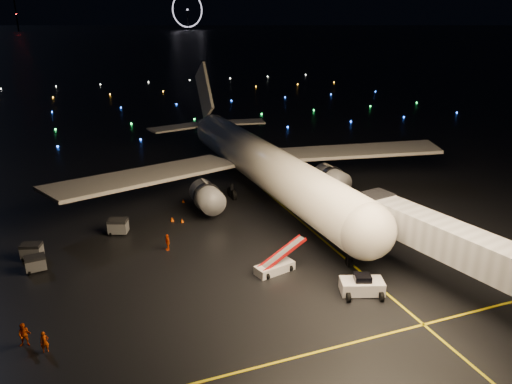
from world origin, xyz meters
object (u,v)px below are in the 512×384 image
(pushback_tug, at_px, (362,284))
(baggage_cart_2, at_px, (36,264))
(airliner, at_px, (254,136))
(baggage_cart_1, at_px, (32,251))
(crew_a, at_px, (45,342))
(crew_c, at_px, (167,242))
(crew_b, at_px, (24,335))
(baggage_cart_0, at_px, (118,227))
(belt_loader, at_px, (275,259))

(pushback_tug, height_order, baggage_cart_2, pushback_tug)
(airliner, bearing_deg, baggage_cart_1, -160.53)
(crew_a, xyz_separation_m, baggage_cart_1, (-1.46, 16.71, -0.00))
(crew_c, relative_size, baggage_cart_2, 0.97)
(crew_c, distance_m, baggage_cart_1, 13.86)
(crew_b, bearing_deg, crew_c, 54.03)
(pushback_tug, distance_m, baggage_cart_0, 28.63)
(airliner, xyz_separation_m, baggage_cart_1, (-29.03, -11.44, -7.19))
(pushback_tug, distance_m, crew_b, 28.38)
(crew_a, xyz_separation_m, crew_c, (12.08, 13.75, 0.06))
(airliner, height_order, crew_a, airliner)
(pushback_tug, relative_size, baggage_cart_0, 1.82)
(pushback_tug, bearing_deg, baggage_cart_2, 170.93)
(crew_a, height_order, baggage_cart_0, baggage_cart_0)
(belt_loader, xyz_separation_m, baggage_cart_1, (-22.40, 11.57, -0.56))
(crew_b, height_order, baggage_cart_2, crew_b)
(belt_loader, bearing_deg, pushback_tug, -61.35)
(pushback_tug, relative_size, baggage_cart_1, 1.93)
(airliner, height_order, baggage_cart_0, airliner)
(airliner, bearing_deg, pushback_tug, -93.49)
(crew_a, height_order, crew_b, crew_b)
(crew_b, height_order, crew_c, crew_b)
(crew_a, bearing_deg, pushback_tug, -8.08)
(baggage_cart_1, bearing_deg, belt_loader, -10.52)
(airliner, xyz_separation_m, pushback_tug, (-0.74, -29.46, -7.13))
(belt_loader, distance_m, baggage_cart_2, 23.62)
(belt_loader, height_order, crew_c, belt_loader)
(belt_loader, relative_size, baggage_cart_2, 3.07)
(crew_c, height_order, baggage_cart_2, crew_c)
(crew_c, bearing_deg, crew_b, -55.45)
(baggage_cart_1, bearing_deg, crew_b, -73.12)
(pushback_tug, distance_m, belt_loader, 8.74)
(crew_b, bearing_deg, pushback_tug, 6.13)
(baggage_cart_0, bearing_deg, baggage_cart_1, -139.15)
(baggage_cart_0, bearing_deg, crew_a, -89.54)
(baggage_cart_1, bearing_deg, baggage_cart_0, 36.26)
(belt_loader, relative_size, baggage_cart_0, 2.75)
(crew_a, xyz_separation_m, crew_b, (-1.44, 1.33, 0.12))
(crew_a, xyz_separation_m, baggage_cart_0, (7.61, 19.91, 0.05))
(crew_b, relative_size, baggage_cart_0, 0.92)
(baggage_cart_0, bearing_deg, crew_c, -32.70)
(airliner, height_order, crew_b, airliner)
(crew_a, height_order, baggage_cart_2, crew_a)
(airliner, distance_m, pushback_tug, 30.32)
(crew_c, bearing_deg, baggage_cart_2, -98.21)
(baggage_cart_0, bearing_deg, belt_loader, -26.55)
(crew_b, distance_m, crew_c, 18.35)
(pushback_tug, relative_size, baggage_cart_2, 2.04)
(belt_loader, xyz_separation_m, baggage_cart_0, (-13.33, 14.77, -0.51))
(baggage_cart_2, bearing_deg, airliner, 20.60)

